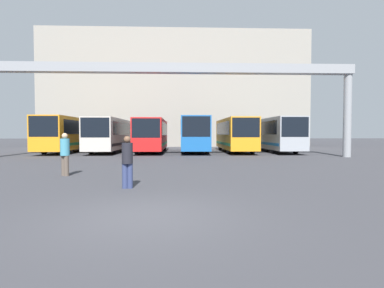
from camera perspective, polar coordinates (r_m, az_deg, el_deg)
ground_plane at (r=6.96m, az=-8.84°, el=-13.42°), size 200.00×200.00×0.00m
building_backdrop at (r=47.22m, az=-3.11°, el=9.62°), size 37.39×12.00×16.13m
overhead_gantry at (r=23.18m, az=-4.14°, el=12.23°), size 28.03×0.80×7.10m
bus_slot_0 at (r=32.05m, az=-22.21°, el=2.04°), size 2.57×11.53×3.34m
bus_slot_1 at (r=30.97m, az=-15.03°, el=2.00°), size 2.54×11.71×3.22m
bus_slot_2 at (r=29.52m, az=-7.63°, el=1.98°), size 2.53×10.10×3.16m
bus_slot_3 at (r=29.56m, az=0.30°, el=2.19°), size 2.53×10.41×3.34m
bus_slot_4 at (r=29.86m, az=8.17°, el=2.07°), size 2.52×10.10×3.24m
bus_slot_5 at (r=31.68m, az=15.18°, el=2.07°), size 2.50×11.83×3.30m
pedestrian_far_center at (r=10.28m, az=-12.21°, el=-3.11°), size 0.37×0.37×1.76m
pedestrian_near_right at (r=14.12m, az=-23.04°, el=-1.61°), size 0.39×0.39×1.86m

